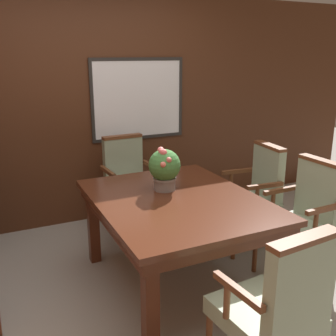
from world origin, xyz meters
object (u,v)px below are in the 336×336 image
object	(u,v)px
dining_table	(176,209)
chair_head_far	(129,181)
chair_right_near	(303,216)
potted_plant	(164,168)
chair_right_far	(254,193)
chair_head_near	(276,306)

from	to	relation	value
dining_table	chair_head_far	bearing A→B (deg)	88.94
dining_table	chair_head_far	size ratio (longest dim) A/B	1.51
dining_table	chair_right_near	distance (m)	1.07
chair_right_near	chair_head_far	size ratio (longest dim) A/B	1.00
chair_head_far	potted_plant	world-z (taller)	potted_plant
chair_right_near	potted_plant	size ratio (longest dim) A/B	2.85
chair_right_far	chair_right_near	xyz separation A→B (m)	(0.03, -0.62, 0.00)
dining_table	chair_right_near	size ratio (longest dim) A/B	1.51
dining_table	chair_right_near	xyz separation A→B (m)	(1.01, -0.31, -0.12)
chair_right_far	potted_plant	size ratio (longest dim) A/B	2.85
chair_right_near	chair_head_far	bearing A→B (deg)	-147.16
dining_table	potted_plant	world-z (taller)	potted_plant
chair_right_near	potted_plant	bearing A→B (deg)	-118.52
chair_head_near	potted_plant	xyz separation A→B (m)	(-0.01, 1.38, 0.40)
chair_right_far	chair_right_near	size ratio (longest dim) A/B	1.00
dining_table	potted_plant	distance (m)	0.35
chair_right_far	potted_plant	world-z (taller)	potted_plant
chair_head_far	potted_plant	bearing A→B (deg)	-94.45
dining_table	chair_head_near	bearing A→B (deg)	-89.58
chair_right_near	chair_head_near	bearing A→B (deg)	-50.73
dining_table	chair_head_far	world-z (taller)	chair_head_far
dining_table	chair_right_far	size ratio (longest dim) A/B	1.51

